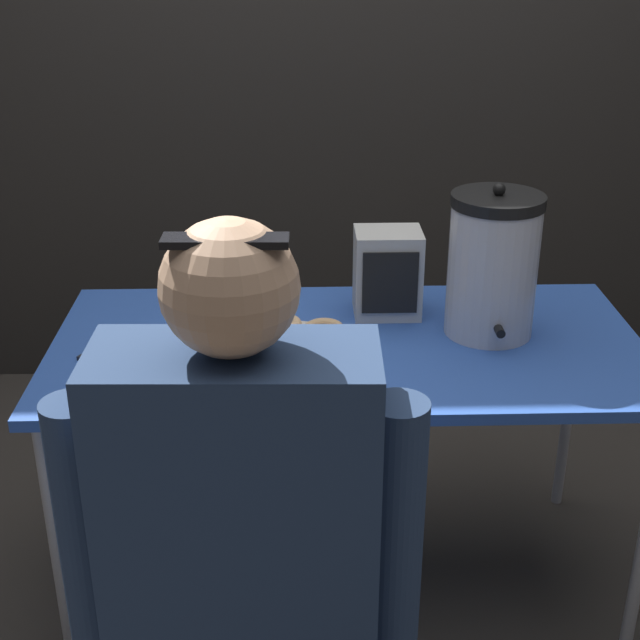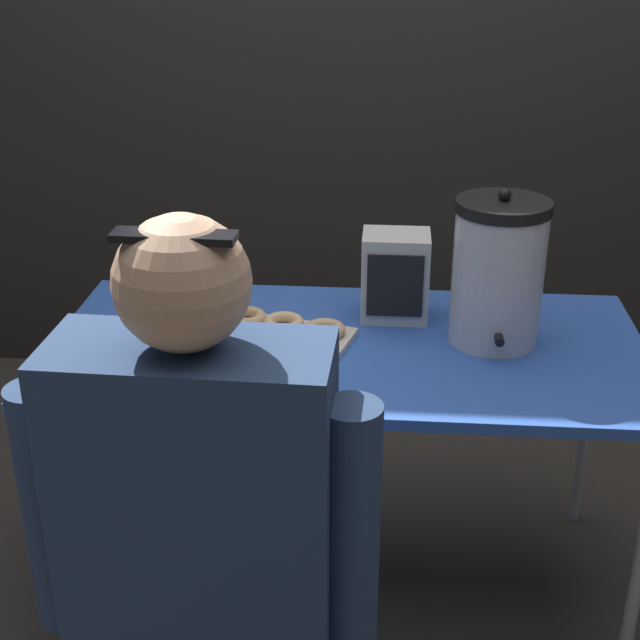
# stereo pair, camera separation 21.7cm
# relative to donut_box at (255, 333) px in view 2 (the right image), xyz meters

# --- Properties ---
(ground_plane) EXTENTS (12.00, 12.00, 0.00)m
(ground_plane) POSITION_rel_donut_box_xyz_m (0.23, 0.00, -0.74)
(ground_plane) COLOR #3D3833
(back_wall) EXTENTS (6.00, 0.11, 2.68)m
(back_wall) POSITION_rel_donut_box_xyz_m (0.23, 1.27, 0.61)
(back_wall) COLOR #282623
(back_wall) RESTS_ON ground
(folding_table) EXTENTS (1.46, 0.72, 0.72)m
(folding_table) POSITION_rel_donut_box_xyz_m (0.23, 0.00, -0.07)
(folding_table) COLOR #2D56B2
(folding_table) RESTS_ON ground
(donut_box) EXTENTS (0.50, 0.35, 0.05)m
(donut_box) POSITION_rel_donut_box_xyz_m (0.00, 0.00, 0.00)
(donut_box) COLOR beige
(donut_box) RESTS_ON folding_table
(coffee_urn) EXTENTS (0.23, 0.25, 0.39)m
(coffee_urn) POSITION_rel_donut_box_xyz_m (0.59, 0.05, 0.16)
(coffee_urn) COLOR silver
(coffee_urn) RESTS_ON folding_table
(cell_phone) EXTENTS (0.13, 0.16, 0.01)m
(cell_phone) POSITION_rel_donut_box_xyz_m (-0.35, -0.03, -0.02)
(cell_phone) COLOR black
(cell_phone) RESTS_ON folding_table
(space_heater) EXTENTS (0.17, 0.14, 0.23)m
(space_heater) POSITION_rel_donut_box_xyz_m (0.34, 0.17, 0.09)
(space_heater) COLOR silver
(space_heater) RESTS_ON folding_table
(person_seated) EXTENTS (0.65, 0.27, 1.26)m
(person_seated) POSITION_rel_donut_box_xyz_m (0.00, -0.70, -0.15)
(person_seated) COLOR #33332D
(person_seated) RESTS_ON ground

